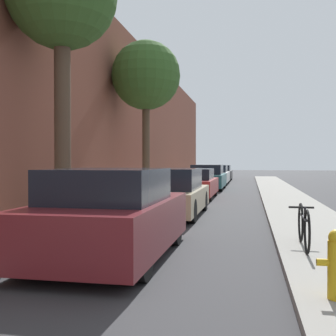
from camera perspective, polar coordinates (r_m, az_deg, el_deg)
name	(u,v)px	position (r m, az deg, el deg)	size (l,w,h in m)	color
ground_plane	(211,204)	(15.68, 5.89, -4.92)	(120.00, 120.00, 0.00)	#333335
sidewalk_left	(136,201)	(16.19, -4.41, -4.52)	(2.00, 52.00, 0.12)	gray
sidewalk_right	(291,204)	(15.67, 16.55, -4.73)	(2.00, 52.00, 0.12)	gray
building_facade_left	(103,108)	(16.66, -8.95, 8.13)	(0.70, 52.00, 7.38)	brown
parked_car_maroon	(111,216)	(6.94, -7.83, -6.53)	(1.88, 3.96, 1.48)	black
parked_car_champagne	(172,194)	(12.19, 0.51, -3.53)	(1.76, 4.44, 1.38)	black
parked_car_red	(193,184)	(17.95, 3.46, -2.18)	(1.86, 4.31, 1.28)	black
parked_car_teal	(208,178)	(23.45, 5.45, -1.34)	(1.84, 4.29, 1.40)	black
parked_car_white	(214,175)	(28.78, 6.38, -0.96)	(1.91, 4.42, 1.34)	black
parked_car_black	(220,173)	(34.52, 7.19, -0.70)	(1.81, 4.06, 1.28)	black
street_tree_far	(146,77)	(16.67, -3.04, 12.41)	(2.70, 2.70, 6.19)	#4C3A2B
bicycle	(304,226)	(7.56, 18.10, -7.57)	(0.44, 1.75, 0.71)	black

